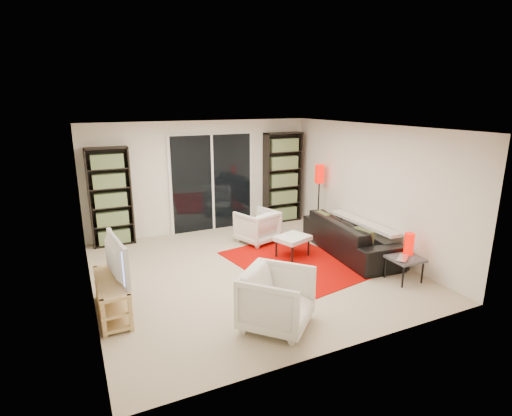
# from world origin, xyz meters

# --- Properties ---
(floor) EXTENTS (5.00, 5.00, 0.00)m
(floor) POSITION_xyz_m (0.00, 0.00, 0.00)
(floor) COLOR #BBAB8D
(floor) RESTS_ON ground
(wall_back) EXTENTS (5.00, 0.02, 2.40)m
(wall_back) POSITION_xyz_m (0.00, 2.50, 1.20)
(wall_back) COLOR white
(wall_back) RESTS_ON ground
(wall_front) EXTENTS (5.00, 0.02, 2.40)m
(wall_front) POSITION_xyz_m (0.00, -2.50, 1.20)
(wall_front) COLOR white
(wall_front) RESTS_ON ground
(wall_left) EXTENTS (0.02, 5.00, 2.40)m
(wall_left) POSITION_xyz_m (-2.50, 0.00, 1.20)
(wall_left) COLOR white
(wall_left) RESTS_ON ground
(wall_right) EXTENTS (0.02, 5.00, 2.40)m
(wall_right) POSITION_xyz_m (2.50, 0.00, 1.20)
(wall_right) COLOR white
(wall_right) RESTS_ON ground
(ceiling) EXTENTS (5.00, 5.00, 0.02)m
(ceiling) POSITION_xyz_m (0.00, 0.00, 2.40)
(ceiling) COLOR white
(ceiling) RESTS_ON wall_back
(sliding_door) EXTENTS (1.92, 0.08, 2.16)m
(sliding_door) POSITION_xyz_m (0.20, 2.46, 1.05)
(sliding_door) COLOR white
(sliding_door) RESTS_ON ground
(bookshelf_left) EXTENTS (0.80, 0.30, 1.95)m
(bookshelf_left) POSITION_xyz_m (-1.95, 2.33, 0.98)
(bookshelf_left) COLOR black
(bookshelf_left) RESTS_ON ground
(bookshelf_right) EXTENTS (0.90, 0.30, 2.10)m
(bookshelf_right) POSITION_xyz_m (1.90, 2.33, 1.05)
(bookshelf_right) COLOR black
(bookshelf_right) RESTS_ON ground
(tv_stand) EXTENTS (0.38, 1.17, 0.50)m
(tv_stand) POSITION_xyz_m (-2.28, -0.51, 0.26)
(tv_stand) COLOR #E6C788
(tv_stand) RESTS_ON floor
(tv) EXTENTS (0.24, 1.00, 0.57)m
(tv) POSITION_xyz_m (-2.26, -0.51, 0.79)
(tv) COLOR black
(tv) RESTS_ON tv_stand
(rug) EXTENTS (2.17, 2.69, 0.01)m
(rug) POSITION_xyz_m (0.84, -0.06, 0.01)
(rug) COLOR #B00500
(rug) RESTS_ON floor
(sofa) EXTENTS (1.11, 2.36, 0.67)m
(sofa) POSITION_xyz_m (2.06, -0.07, 0.33)
(sofa) COLOR black
(sofa) RESTS_ON floor
(armchair_back) EXTENTS (0.90, 0.91, 0.66)m
(armchair_back) POSITION_xyz_m (0.72, 1.23, 0.33)
(armchair_back) COLOR white
(armchair_back) RESTS_ON floor
(armchair_front) EXTENTS (1.17, 1.17, 0.76)m
(armchair_front) POSITION_xyz_m (-0.42, -1.74, 0.38)
(armchair_front) COLOR white
(armchair_front) RESTS_ON floor
(ottoman) EXTENTS (0.71, 0.64, 0.40)m
(ottoman) POSITION_xyz_m (0.96, 0.23, 0.35)
(ottoman) COLOR white
(ottoman) RESTS_ON floor
(side_table) EXTENTS (0.51, 0.51, 0.40)m
(side_table) POSITION_xyz_m (2.06, -1.41, 0.36)
(side_table) COLOR #444449
(side_table) RESTS_ON floor
(laptop) EXTENTS (0.41, 0.38, 0.03)m
(laptop) POSITION_xyz_m (2.00, -1.50, 0.41)
(laptop) COLOR silver
(laptop) RESTS_ON side_table
(table_lamp) EXTENTS (0.16, 0.16, 0.35)m
(table_lamp) POSITION_xyz_m (2.21, -1.33, 0.58)
(table_lamp) COLOR #D90800
(table_lamp) RESTS_ON side_table
(floor_lamp) EXTENTS (0.22, 0.22, 1.47)m
(floor_lamp) POSITION_xyz_m (2.28, 1.37, 1.13)
(floor_lamp) COLOR black
(floor_lamp) RESTS_ON floor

